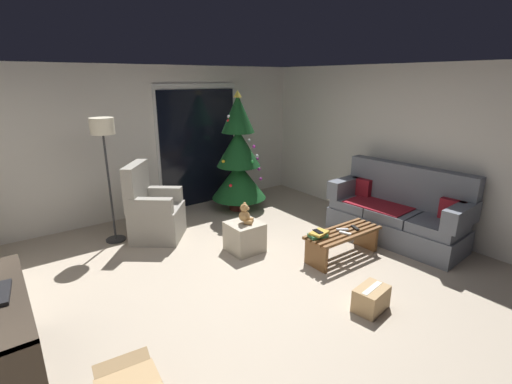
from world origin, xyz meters
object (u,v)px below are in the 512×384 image
Objects in this scene: floor_lamp at (104,138)px; teddy_bear_honey at (245,215)px; media_shelf at (1,349)px; ottoman at (245,237)px; armchair at (154,212)px; cardboard_box_taped_mid_floor at (371,299)px; remote_white at (345,233)px; remote_black at (355,228)px; couch at (398,213)px; remote_silver at (342,229)px; book_stack at (318,234)px; coffee_table at (343,240)px; cell_phone at (318,231)px; christmas_tree at (238,159)px.

floor_lamp is 6.25× the size of teddy_bear_honey.
media_shelf is 2.95m from ottoman.
armchair is at bearing 45.73° from media_shelf.
armchair is at bearing 110.05° from cardboard_box_taped_mid_floor.
remote_white is 1.00× the size of remote_black.
armchair is at bearing 126.16° from teddy_bear_honey.
remote_silver is (-1.10, 0.09, -0.02)m from couch.
couch reaches higher than cardboard_box_taped_mid_floor.
remote_white is 0.55× the size of teddy_bear_honey.
teddy_bear_honey reaches higher than remote_silver.
media_shelf is at bearing -179.69° from book_stack.
remote_white is at bearing -51.32° from armchair.
couch reaches higher than coffee_table.
remote_black is 1.08× the size of cell_phone.
floor_lamp is (-2.23, -0.06, 0.58)m from christmas_tree.
couch reaches higher than remote_white.
media_shelf is 2.95m from teddy_bear_honey.
floor_lamp reaches higher than remote_white.
ottoman is 1.09× the size of cardboard_box_taped_mid_floor.
ottoman is at bearing -53.91° from armchair.
remote_white is 0.25m from remote_black.
book_stack is at bearing 75.55° from cardboard_box_taped_mid_floor.
cell_phone is at bearing 0.45° from media_shelf.
floor_lamp is (-2.27, 2.33, 1.26)m from coffee_table.
cell_phone is at bearing -41.40° from remote_white.
christmas_tree is at bearing -108.93° from remote_white.
remote_white is 0.09× the size of floor_lamp.
remote_white is at bearing -48.61° from teddy_bear_honey.
book_stack is 1.93× the size of cell_phone.
armchair is (-1.37, 2.00, -0.04)m from cell_phone.
remote_black is at bearing -1.17° from media_shelf.
floor_lamp is (-2.22, 2.40, 1.12)m from remote_white.
christmas_tree is at bearing 115.22° from couch.
armchair reaches higher than remote_black.
couch is 12.78× the size of remote_white.
coffee_table is at bearing -49.60° from armchair.
remote_silver is at bearing -43.65° from teddy_bear_honey.
christmas_tree is at bearing 38.94° from remote_silver.
armchair is 3.96× the size of teddy_bear_honey.
cell_phone is at bearing 113.54° from book_stack.
christmas_tree reaches higher than cardboard_box_taped_mid_floor.
remote_silver is at bearing -48.99° from armchair.
book_stack is at bearing -40.45° from remote_white.
coffee_table is at bearing 176.72° from couch.
floor_lamp is at bearing -66.08° from remote_white.
couch is 12.78× the size of remote_silver.
book_stack reaches higher than coffee_table.
floor_lamp is (-1.88, 2.27, 1.10)m from book_stack.
couch reaches higher than ottoman.
coffee_table is at bearing 55.44° from cardboard_box_taped_mid_floor.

